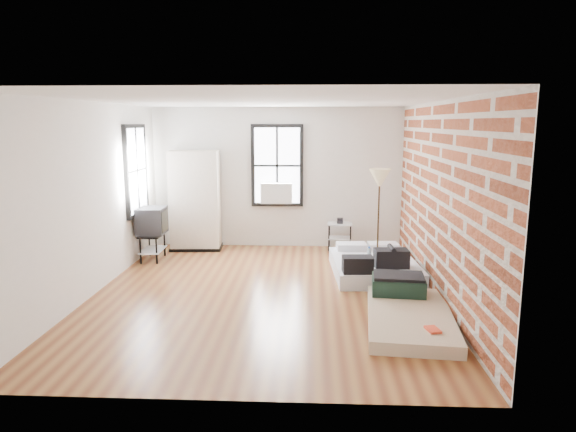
# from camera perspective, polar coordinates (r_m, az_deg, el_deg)

# --- Properties ---
(ground) EXTENTS (6.00, 6.00, 0.00)m
(ground) POSITION_cam_1_polar(r_m,az_deg,el_deg) (7.72, -2.70, -8.56)
(ground) COLOR brown
(ground) RESTS_ON ground
(room_shell) EXTENTS (5.02, 6.02, 2.80)m
(room_shell) POSITION_cam_1_polar(r_m,az_deg,el_deg) (7.68, -0.83, 4.65)
(room_shell) COLOR silver
(room_shell) RESTS_ON ground
(mattress_main) EXTENTS (1.45, 1.90, 0.59)m
(mattress_main) POSITION_cam_1_polar(r_m,az_deg,el_deg) (8.71, 9.53, -5.37)
(mattress_main) COLOR white
(mattress_main) RESTS_ON ground
(mattress_bare) EXTENTS (1.22, 2.05, 0.42)m
(mattress_bare) POSITION_cam_1_polar(r_m,az_deg,el_deg) (6.90, 13.07, -10.04)
(mattress_bare) COLOR #C8B391
(mattress_bare) RESTS_ON ground
(wardrobe) EXTENTS (1.03, 0.63, 1.96)m
(wardrobe) POSITION_cam_1_polar(r_m,az_deg,el_deg) (10.30, -10.27, 1.68)
(wardrobe) COLOR black
(wardrobe) RESTS_ON ground
(side_table) EXTENTS (0.50, 0.41, 0.63)m
(side_table) POSITION_cam_1_polar(r_m,az_deg,el_deg) (10.21, 5.79, -1.42)
(side_table) COLOR black
(side_table) RESTS_ON ground
(floor_lamp) EXTENTS (0.37, 0.37, 1.71)m
(floor_lamp) POSITION_cam_1_polar(r_m,az_deg,el_deg) (9.05, 10.13, 3.62)
(floor_lamp) COLOR #2F210F
(floor_lamp) RESTS_ON ground
(tv_stand) EXTENTS (0.51, 0.71, 0.98)m
(tv_stand) POSITION_cam_1_polar(r_m,az_deg,el_deg) (9.68, -14.88, -0.72)
(tv_stand) COLOR black
(tv_stand) RESTS_ON ground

